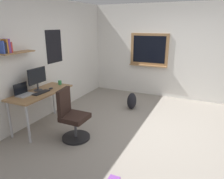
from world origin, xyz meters
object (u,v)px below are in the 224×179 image
(monitor_primary, at_px, (37,78))
(keyboard, at_px, (41,93))
(office_chair, at_px, (72,118))
(backpack, at_px, (132,101))
(laptop, at_px, (23,92))
(desk, at_px, (41,96))
(computer_mouse, at_px, (51,88))
(coffee_mug, at_px, (60,83))

(monitor_primary, relative_size, keyboard, 1.25)
(keyboard, bearing_deg, office_chair, -96.19)
(office_chair, distance_m, monitor_primary, 1.12)
(keyboard, height_order, backpack, keyboard)
(office_chair, xyz_separation_m, laptop, (-0.15, 0.96, 0.40))
(desk, height_order, monitor_primary, monitor_primary)
(desk, bearing_deg, backpack, -38.78)
(backpack, bearing_deg, computer_mouse, 138.92)
(desk, height_order, coffee_mug, coffee_mug)
(laptop, bearing_deg, backpack, -36.91)
(computer_mouse, bearing_deg, laptop, 157.61)
(desk, relative_size, computer_mouse, 12.94)
(office_chair, relative_size, keyboard, 2.57)
(monitor_primary, relative_size, coffee_mug, 5.04)
(office_chair, height_order, laptop, laptop)
(computer_mouse, bearing_deg, coffee_mug, 7.91)
(desk, relative_size, office_chair, 1.42)
(desk, relative_size, backpack, 3.27)
(desk, distance_m, keyboard, 0.14)
(office_chair, xyz_separation_m, coffee_mug, (0.72, 0.80, 0.40))
(coffee_mug, bearing_deg, keyboard, -175.53)
(monitor_primary, bearing_deg, laptop, 171.84)
(keyboard, xyz_separation_m, computer_mouse, (0.28, 0.00, 0.01))
(desk, bearing_deg, coffee_mug, -2.20)
(computer_mouse, relative_size, backpack, 0.25)
(monitor_primary, xyz_separation_m, coffee_mug, (0.54, -0.11, -0.22))
(computer_mouse, bearing_deg, desk, 161.30)
(keyboard, height_order, computer_mouse, computer_mouse)
(desk, distance_m, backpack, 2.18)
(keyboard, distance_m, computer_mouse, 0.28)
(laptop, bearing_deg, keyboard, -42.05)
(desk, xyz_separation_m, monitor_primary, (0.03, 0.09, 0.36))
(desk, height_order, computer_mouse, computer_mouse)
(desk, xyz_separation_m, backpack, (1.66, -1.34, -0.47))
(office_chair, height_order, monitor_primary, monitor_primary)
(office_chair, bearing_deg, laptop, 99.06)
(desk, bearing_deg, computer_mouse, -18.70)
(computer_mouse, distance_m, backpack, 2.01)
(monitor_primary, height_order, backpack, monitor_primary)
(backpack, bearing_deg, coffee_mug, 129.68)
(desk, distance_m, monitor_primary, 0.37)
(desk, height_order, laptop, laptop)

